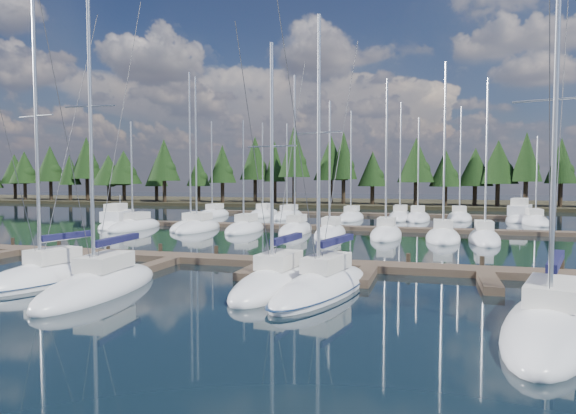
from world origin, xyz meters
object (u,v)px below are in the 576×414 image
(front_sailboat_2, at_px, (100,286))
(front_sailboat_3, at_px, (276,283))
(main_dock, at_px, (268,264))
(motor_yacht_left, at_px, (117,223))
(motor_yacht_right, at_px, (520,216))
(front_sailboat_5, at_px, (550,325))
(front_sailboat_4, at_px, (323,287))
(front_sailboat_1, at_px, (48,277))

(front_sailboat_2, xyz_separation_m, front_sailboat_3, (7.57, 2.78, -0.02))
(main_dock, height_order, motor_yacht_left, motor_yacht_left)
(front_sailboat_3, xyz_separation_m, motor_yacht_right, (17.37, 45.68, 0.22))
(front_sailboat_5, bearing_deg, motor_yacht_right, 82.61)
(main_dock, relative_size, motor_yacht_left, 5.06)
(front_sailboat_4, bearing_deg, front_sailboat_5, -24.00)
(front_sailboat_3, height_order, motor_yacht_left, front_sailboat_3)
(front_sailboat_5, relative_size, motor_yacht_left, 1.62)
(front_sailboat_3, distance_m, motor_yacht_right, 48.87)
(front_sailboat_1, bearing_deg, front_sailboat_3, 8.52)
(main_dock, xyz_separation_m, front_sailboat_4, (4.56, -5.89, 0.08))
(main_dock, distance_m, motor_yacht_left, 30.19)
(motor_yacht_left, bearing_deg, front_sailboat_5, -38.50)
(motor_yacht_right, bearing_deg, front_sailboat_1, -121.27)
(front_sailboat_3, distance_m, front_sailboat_4, 2.30)
(front_sailboat_1, xyz_separation_m, front_sailboat_5, (22.32, -2.34, -0.02))
(front_sailboat_3, relative_size, front_sailboat_4, 0.93)
(front_sailboat_5, bearing_deg, motor_yacht_left, 141.50)
(front_sailboat_2, relative_size, front_sailboat_5, 1.08)
(front_sailboat_2, distance_m, front_sailboat_4, 10.19)
(main_dock, bearing_deg, front_sailboat_2, -122.04)
(front_sailboat_3, bearing_deg, front_sailboat_2, -159.83)
(front_sailboat_3, height_order, front_sailboat_4, front_sailboat_4)
(main_dock, distance_m, motor_yacht_right, 44.56)
(front_sailboat_3, bearing_deg, motor_yacht_left, 135.66)
(front_sailboat_5, xyz_separation_m, motor_yacht_right, (6.45, 49.73, 0.22))
(front_sailboat_2, height_order, motor_yacht_left, front_sailboat_2)
(front_sailboat_2, xyz_separation_m, motor_yacht_left, (-17.95, 27.72, 0.16))
(front_sailboat_1, xyz_separation_m, front_sailboat_2, (3.83, -1.07, -0.00))
(main_dock, distance_m, front_sailboat_4, 7.45)
(front_sailboat_4, xyz_separation_m, front_sailboat_5, (8.63, -3.84, -0.00))
(main_dock, height_order, front_sailboat_2, front_sailboat_2)
(front_sailboat_1, bearing_deg, front_sailboat_5, -5.99)
(main_dock, relative_size, front_sailboat_2, 2.88)
(main_dock, height_order, front_sailboat_1, front_sailboat_1)
(main_dock, distance_m, front_sailboat_3, 6.12)
(front_sailboat_1, height_order, motor_yacht_right, front_sailboat_1)
(main_dock, relative_size, front_sailboat_5, 3.13)
(front_sailboat_2, bearing_deg, motor_yacht_right, 62.76)
(front_sailboat_3, xyz_separation_m, front_sailboat_5, (10.92, -4.05, 0.00))
(main_dock, bearing_deg, front_sailboat_4, -52.23)
(front_sailboat_5, bearing_deg, front_sailboat_1, 174.01)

